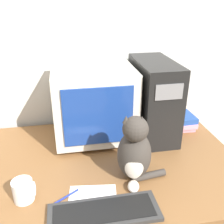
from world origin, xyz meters
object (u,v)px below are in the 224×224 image
object	(u,v)px
computer_tower	(153,99)
pen	(64,198)
book_stack	(182,121)
crt_monitor	(94,104)
mug	(24,190)
cat	(135,152)
keyboard	(104,212)

from	to	relation	value
computer_tower	pen	xyz separation A→B (m)	(-0.56, -0.49, -0.23)
computer_tower	book_stack	bearing A→B (deg)	9.56
crt_monitor	mug	size ratio (longest dim) A/B	4.64
cat	mug	xyz separation A→B (m)	(-0.50, -0.06, -0.10)
crt_monitor	computer_tower	size ratio (longest dim) A/B	0.99
crt_monitor	pen	xyz separation A→B (m)	(-0.20, -0.50, -0.22)
crt_monitor	book_stack	distance (m)	0.61
computer_tower	cat	size ratio (longest dim) A/B	1.36
keyboard	book_stack	xyz separation A→B (m)	(0.62, 0.65, 0.03)
computer_tower	pen	distance (m)	0.78
crt_monitor	keyboard	xyz separation A→B (m)	(-0.04, -0.61, -0.22)
computer_tower	cat	bearing A→B (deg)	-118.81
book_stack	keyboard	bearing A→B (deg)	-133.91
mug	book_stack	bearing A→B (deg)	27.82
cat	book_stack	xyz separation A→B (m)	(0.44, 0.44, -0.10)
crt_monitor	mug	xyz separation A→B (m)	(-0.37, -0.47, -0.18)
mug	pen	bearing A→B (deg)	-9.71
computer_tower	book_stack	distance (m)	0.29
computer_tower	keyboard	size ratio (longest dim) A/B	1.02
book_stack	cat	bearing A→B (deg)	-135.13
computer_tower	mug	distance (m)	0.88
mug	keyboard	bearing A→B (deg)	-24.20
mug	crt_monitor	bearing A→B (deg)	51.91
book_stack	pen	size ratio (longest dim) A/B	1.50
keyboard	pen	size ratio (longest dim) A/B	3.45
computer_tower	crt_monitor	bearing A→B (deg)	179.01
pen	mug	size ratio (longest dim) A/B	1.32
keyboard	book_stack	world-z (taller)	book_stack
book_stack	crt_monitor	bearing A→B (deg)	-176.93
keyboard	computer_tower	bearing A→B (deg)	56.64
cat	pen	distance (m)	0.37
computer_tower	cat	world-z (taller)	computer_tower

